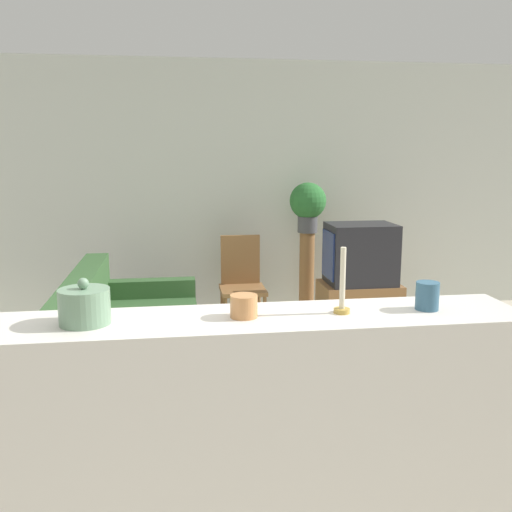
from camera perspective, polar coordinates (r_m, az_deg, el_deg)
The scene contains 13 objects.
ground_plane at distance 3.25m, azimuth -1.63°, elevation -22.60°, with size 14.00×14.00×0.00m, color beige.
wall_back at distance 6.15m, azimuth -5.38°, elevation 6.60°, with size 9.00×0.06×2.70m.
couch at distance 4.58m, azimuth -12.51°, elevation -8.65°, with size 0.98×1.96×0.84m.
tv_stand at distance 5.58m, azimuth 10.23°, elevation -5.32°, with size 0.74×0.49×0.53m.
television at distance 5.45m, azimuth 10.36°, elevation 0.22°, with size 0.63×0.47×0.57m.
wooden_chair at distance 5.71m, azimuth -1.44°, elevation -2.36°, with size 0.44×0.44×0.93m.
plant_stand at distance 6.03m, azimuth 5.08°, elevation -1.99°, with size 0.16×0.16×0.93m.
potted_plant at distance 5.91m, azimuth 5.21°, elevation 5.25°, with size 0.38×0.38×0.52m.
foreground_counter at distance 2.61m, azimuth -0.59°, elevation -17.60°, with size 2.37×0.44×1.09m.
decorative_bowl at distance 2.39m, azimuth -16.77°, elevation -4.81°, with size 0.20×0.20×0.19m.
candle_jar at distance 2.39m, azimuth -1.23°, elevation -5.03°, with size 0.12×0.12×0.09m.
candlestick at distance 2.46m, azimuth 8.63°, elevation -3.47°, with size 0.07×0.07×0.29m.
coffee_tin at distance 2.60m, azimuth 16.76°, elevation -3.84°, with size 0.10×0.10×0.12m.
Camera 1 is at (-0.30, -2.70, 1.78)m, focal length 40.00 mm.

